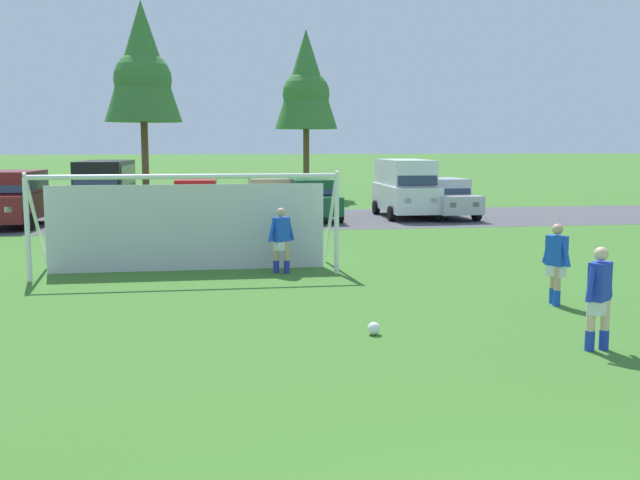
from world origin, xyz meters
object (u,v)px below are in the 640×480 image
(parked_car_slot_center_right, at_px, (312,199))
(parked_car_slot_far_right, at_px, (445,198))
(parked_car_slot_left, at_px, (105,190))
(parked_car_slot_far_left, at_px, (14,198))
(player_midfield_center, at_px, (281,240))
(parked_car_slot_center_left, at_px, (196,200))
(soccer_ball, at_px, (374,328))
(parked_car_slot_right, at_px, (405,187))
(parked_car_slot_center, at_px, (269,198))
(soccer_goal, at_px, (188,221))
(player_defender_far, at_px, (556,264))
(player_striker_near, at_px, (599,299))

(parked_car_slot_center_right, bearing_deg, parked_car_slot_far_right, -1.28)
(parked_car_slot_left, height_order, parked_car_slot_far_right, parked_car_slot_left)
(parked_car_slot_left, xyz_separation_m, parked_car_slot_center_right, (8.45, -0.19, -0.47))
(parked_car_slot_left, xyz_separation_m, parked_car_slot_far_right, (14.25, -0.32, -0.47))
(parked_car_slot_far_left, distance_m, parked_car_slot_center_right, 11.80)
(player_midfield_center, distance_m, parked_car_slot_center_left, 13.32)
(soccer_ball, relative_size, parked_car_slot_center_right, 0.05)
(parked_car_slot_center_right, xyz_separation_m, parked_car_slot_right, (4.23, 0.52, 0.47))
(soccer_ball, bearing_deg, parked_car_slot_far_left, 119.36)
(player_midfield_center, bearing_deg, parked_car_slot_far_left, 127.78)
(parked_car_slot_far_left, distance_m, parked_car_slot_right, 16.05)
(parked_car_slot_center, relative_size, parked_car_slot_far_right, 0.98)
(parked_car_slot_far_left, relative_size, parked_car_slot_center_right, 1.10)
(parked_car_slot_center_right, relative_size, parked_car_slot_far_right, 0.99)
(parked_car_slot_center_left, distance_m, parked_car_slot_right, 9.06)
(soccer_ball, distance_m, parked_car_slot_center, 19.93)
(soccer_goal, xyz_separation_m, player_defender_far, (7.37, -4.99, -0.47))
(parked_car_slot_center_right, bearing_deg, player_midfield_center, -101.62)
(player_striker_near, xyz_separation_m, parked_car_slot_center_left, (-6.43, 20.73, 0.05))
(parked_car_slot_left, height_order, parked_car_slot_center, parked_car_slot_left)
(player_midfield_center, height_order, parked_car_slot_center_left, parked_car_slot_center_left)
(parked_car_slot_far_left, height_order, parked_car_slot_right, parked_car_slot_right)
(player_striker_near, distance_m, parked_car_slot_left, 22.68)
(soccer_ball, distance_m, player_striker_near, 3.63)
(player_midfield_center, relative_size, player_defender_far, 1.00)
(player_midfield_center, height_order, parked_car_slot_left, parked_car_slot_left)
(player_defender_far, relative_size, parked_car_slot_left, 0.34)
(parked_car_slot_far_left, distance_m, parked_car_slot_center_left, 7.08)
(parked_car_slot_center_right, height_order, parked_car_slot_right, parked_car_slot_right)
(parked_car_slot_right, bearing_deg, soccer_ball, -106.98)
(soccer_ball, bearing_deg, parked_car_slot_center, 90.12)
(parked_car_slot_center, height_order, parked_car_slot_right, parked_car_slot_right)
(player_midfield_center, xyz_separation_m, parked_car_slot_center_left, (-2.24, 13.13, 0.05))
(player_striker_near, height_order, parked_car_slot_center, parked_car_slot_center)
(player_striker_near, xyz_separation_m, parked_car_slot_far_right, (4.19, 20.00, 0.05))
(parked_car_slot_far_right, bearing_deg, parked_car_slot_left, 178.71)
(parked_car_slot_center_right, bearing_deg, soccer_goal, -112.16)
(parked_car_slot_left, relative_size, parked_car_slot_far_right, 1.13)
(parked_car_slot_center_right, bearing_deg, soccer_ball, -95.02)
(player_striker_near, bearing_deg, parked_car_slot_center_right, 94.57)
(parked_car_slot_far_left, bearing_deg, soccer_goal, -58.62)
(parked_car_slot_far_left, bearing_deg, parked_car_slot_left, 14.30)
(player_midfield_center, height_order, parked_car_slot_far_right, parked_car_slot_far_right)
(player_midfield_center, distance_m, parked_car_slot_left, 14.02)
(player_striker_near, height_order, player_midfield_center, same)
(player_defender_far, bearing_deg, soccer_goal, 145.90)
(player_midfield_center, bearing_deg, parked_car_slot_far_right, 55.95)
(parked_car_slot_right, bearing_deg, soccer_goal, -126.07)
(soccer_goal, distance_m, parked_car_slot_far_left, 13.26)
(parked_car_slot_far_right, bearing_deg, player_defender_far, -101.13)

